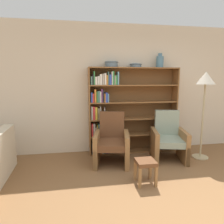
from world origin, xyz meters
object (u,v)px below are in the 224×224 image
Objects in this scene: armchair_cushioned at (168,139)px; armchair_leather at (112,142)px; bowl_copper at (136,65)px; footstool at (145,165)px; vase_tall at (160,62)px; floor_lamp at (205,85)px; bookshelf at (124,111)px; bowl_slate at (111,64)px.

armchair_leather is at bearing 12.65° from armchair_cushioned.
bowl_copper reaches higher than footstool.
armchair_leather is at bearing -138.77° from bowl_copper.
vase_tall is 2.30m from footstool.
armchair_cushioned is at bearing -169.06° from armchair_leather.
bowl_copper is at bearing 81.17° from footstool.
bowl_copper reaches higher than floor_lamp.
bookshelf is at bearing 90.83° from footstool.
floor_lamp is at bearing -24.85° from bowl_copper.
bowl_slate is at bearing -177.30° from bookshelf.
bookshelf is 1.11× the size of floor_lamp.
bookshelf reaches higher than armchair_leather.
bowl_copper is 2.13m from footstool.
floor_lamp is at bearing -170.76° from armchair_leather.
armchair_leather is (-0.60, -0.52, -1.48)m from bowl_copper.
bowl_copper is at bearing 155.15° from floor_lamp.
footstool is (0.02, -1.41, -0.62)m from bookshelf.
vase_tall is at bearing -0.00° from bowl_copper.
bookshelf is 1.70m from floor_lamp.
bowl_slate is 1.91m from armchair_cushioned.
bowl_copper is at bearing 180.00° from vase_tall.
bowl_slate is at bearing 180.00° from vase_tall.
floor_lamp reaches higher than footstool.
bookshelf is at bearing 176.81° from bowl_copper.
vase_tall reaches higher than bowl_copper.
armchair_cushioned is (0.79, -0.54, -0.51)m from bookshelf.
floor_lamp is 4.63× the size of footstool.
vase_tall is at bearing -0.98° from bookshelf.
footstool is at bearing -118.26° from vase_tall.
bowl_slate is 1.59m from armchair_leather.
bowl_slate reaches higher than armchair_leather.
floor_lamp is at bearing -18.13° from bowl_slate.
bookshelf reaches higher than footstool.
armchair_leather is at bearing -155.18° from vase_tall.
bookshelf is 0.82m from armchair_leather.
armchair_leather is 0.96m from footstool.
footstool is (-0.22, -1.39, -1.59)m from bowl_copper.
vase_tall reaches higher than floor_lamp.
armchair_cushioned is (1.15, -0.00, 0.00)m from armchair_leather.
vase_tall is 0.17× the size of floor_lamp.
bowl_slate is 0.96× the size of vase_tall.
bowl_copper is 1.43m from floor_lamp.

